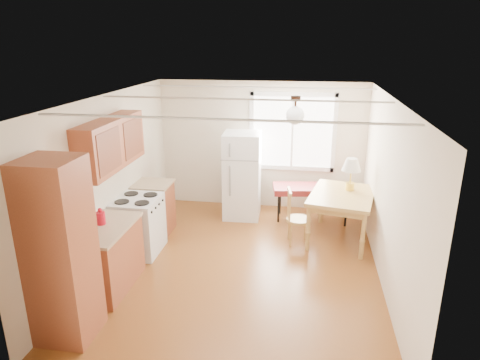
% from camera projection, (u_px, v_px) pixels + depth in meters
% --- Properties ---
extents(room_shell, '(4.60, 5.60, 2.62)m').
position_uv_depth(room_shell, '(242.00, 187.00, 6.05)').
color(room_shell, '#5D3013').
rests_on(room_shell, ground).
extents(kitchen_run, '(0.65, 3.40, 2.20)m').
position_uv_depth(kitchen_run, '(110.00, 224.00, 5.84)').
color(kitchen_run, brown).
rests_on(kitchen_run, ground).
extents(window_unit, '(1.64, 0.05, 1.51)m').
position_uv_depth(window_unit, '(292.00, 132.00, 8.18)').
color(window_unit, white).
rests_on(window_unit, room_shell).
extents(pendant_light, '(0.26, 0.26, 0.40)m').
position_uv_depth(pendant_light, '(295.00, 114.00, 6.01)').
color(pendant_light, '#301D15').
rests_on(pendant_light, room_shell).
extents(refrigerator, '(0.70, 0.71, 1.63)m').
position_uv_depth(refrigerator, '(242.00, 175.00, 8.00)').
color(refrigerator, white).
rests_on(refrigerator, ground).
extents(bench, '(1.51, 0.74, 0.67)m').
position_uv_depth(bench, '(313.00, 190.00, 7.88)').
color(bench, maroon).
rests_on(bench, ground).
extents(dining_table, '(1.23, 1.48, 0.82)m').
position_uv_depth(dining_table, '(342.00, 200.00, 7.07)').
color(dining_table, '#A47F3F').
rests_on(dining_table, ground).
extents(chair, '(0.43, 0.42, 0.92)m').
position_uv_depth(chair, '(294.00, 213.00, 6.99)').
color(chair, '#A47F3F').
rests_on(chair, ground).
extents(table_lamp, '(0.32, 0.32, 0.55)m').
position_uv_depth(table_lamp, '(351.00, 167.00, 7.09)').
color(table_lamp, gold).
rests_on(table_lamp, dining_table).
extents(coffee_maker, '(0.22, 0.27, 0.39)m').
position_uv_depth(coffee_maker, '(83.00, 232.00, 5.14)').
color(coffee_maker, black).
rests_on(coffee_maker, kitchen_run).
extents(kettle, '(0.12, 0.12, 0.23)m').
position_uv_depth(kettle, '(101.00, 218.00, 5.66)').
color(kettle, red).
rests_on(kettle, kitchen_run).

